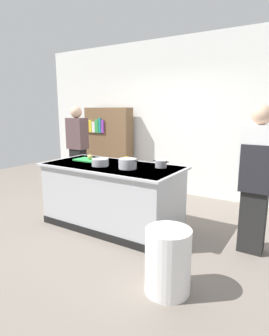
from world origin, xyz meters
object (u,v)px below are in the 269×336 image
(trash_bin, at_px, (168,261))
(bookshelf, at_px, (109,147))
(stock_pot, at_px, (128,164))
(sauce_pan, at_px, (161,164))
(juice_cup, at_px, (127,160))
(onion, at_px, (90,157))
(mixing_bowl, at_px, (100,162))
(person_chef, at_px, (256,177))
(person_guest, at_px, (78,148))

(trash_bin, distance_m, bookshelf, 3.94)
(trash_bin, relative_size, bookshelf, 0.36)
(stock_pot, bearing_deg, sauce_pan, 40.66)
(stock_pot, xyz_separation_m, trash_bin, (1.02, -0.87, -0.66))
(stock_pot, bearing_deg, juice_cup, 126.13)
(sauce_pan, distance_m, bookshelf, 2.63)
(juice_cup, bearing_deg, onion, -169.56)
(onion, height_order, juice_cup, juice_cup)
(mixing_bowl, bearing_deg, stock_pot, 6.48)
(mixing_bowl, height_order, juice_cup, same)
(person_chef, relative_size, bookshelf, 1.01)
(sauce_pan, bearing_deg, onion, -173.87)
(sauce_pan, relative_size, person_guest, 0.13)
(person_chef, xyz_separation_m, person_guest, (-3.41, 0.70, -0.00))
(sauce_pan, height_order, mixing_bowl, same)
(sauce_pan, xyz_separation_m, person_guest, (-2.22, 0.76, -0.04))
(mixing_bowl, height_order, person_chef, person_chef)
(onion, distance_m, juice_cup, 0.60)
(mixing_bowl, relative_size, person_guest, 0.14)
(bookshelf, bearing_deg, onion, -60.90)
(sauce_pan, distance_m, juice_cup, 0.55)
(stock_pot, height_order, trash_bin, stock_pot)
(onion, bearing_deg, juice_cup, 10.44)
(juice_cup, bearing_deg, mixing_bowl, -123.52)
(stock_pot, bearing_deg, onion, 167.91)
(stock_pot, distance_m, juice_cup, 0.35)
(mixing_bowl, xyz_separation_m, person_guest, (-1.46, 1.10, -0.04))
(juice_cup, height_order, person_chef, person_chef)
(onion, bearing_deg, person_guest, 140.98)
(person_guest, bearing_deg, bookshelf, -178.64)
(sauce_pan, bearing_deg, bookshelf, 142.82)
(person_guest, bearing_deg, onion, 61.54)
(sauce_pan, distance_m, trash_bin, 1.49)
(juice_cup, bearing_deg, person_chef, 2.18)
(person_chef, height_order, person_guest, same)
(sauce_pan, height_order, juice_cup, same)
(stock_pot, bearing_deg, person_guest, 150.85)
(sauce_pan, bearing_deg, juice_cup, -178.62)
(sauce_pan, relative_size, bookshelf, 0.13)
(bookshelf, bearing_deg, person_chef, -25.06)
(sauce_pan, bearing_deg, person_chef, 2.55)
(stock_pot, relative_size, sauce_pan, 1.39)
(sauce_pan, relative_size, mixing_bowl, 0.94)
(mixing_bowl, relative_size, trash_bin, 0.38)
(stock_pot, distance_m, trash_bin, 1.50)
(person_chef, relative_size, person_guest, 1.00)
(stock_pot, height_order, bookshelf, bookshelf)
(stock_pot, xyz_separation_m, juice_cup, (-0.20, 0.28, -0.02))
(juice_cup, distance_m, trash_bin, 1.80)
(sauce_pan, bearing_deg, person_guest, 161.22)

